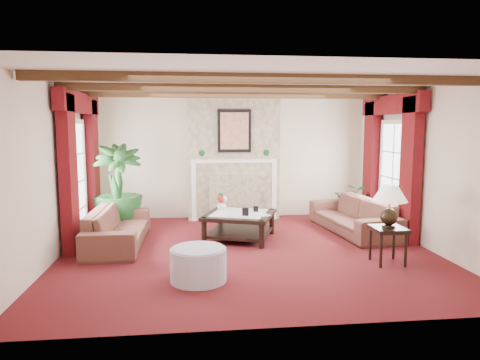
{
  "coord_description": "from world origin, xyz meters",
  "views": [
    {
      "loc": [
        -0.89,
        -6.82,
        2.03
      ],
      "look_at": [
        -0.09,
        0.4,
        1.13
      ],
      "focal_mm": 32.0,
      "sensor_mm": 36.0,
      "label": 1
    }
  ],
  "objects": [
    {
      "name": "floor",
      "position": [
        0.0,
        0.0,
        0.0
      ],
      "size": [
        6.0,
        6.0,
        0.0
      ],
      "primitive_type": "plane",
      "color": "#4E0D16",
      "rests_on": "ground"
    },
    {
      "name": "ceiling",
      "position": [
        0.0,
        0.0,
        2.7
      ],
      "size": [
        6.0,
        6.0,
        0.0
      ],
      "primitive_type": "plane",
      "rotation": [
        3.14,
        0.0,
        0.0
      ],
      "color": "white",
      "rests_on": "floor"
    },
    {
      "name": "back_wall",
      "position": [
        0.0,
        2.75,
        1.35
      ],
      "size": [
        6.0,
        0.02,
        2.7
      ],
      "primitive_type": "cube",
      "color": "beige",
      "rests_on": "ground"
    },
    {
      "name": "left_wall",
      "position": [
        -3.0,
        0.0,
        1.35
      ],
      "size": [
        0.02,
        5.5,
        2.7
      ],
      "primitive_type": "cube",
      "color": "beige",
      "rests_on": "ground"
    },
    {
      "name": "right_wall",
      "position": [
        3.0,
        0.0,
        1.35
      ],
      "size": [
        0.02,
        5.5,
        2.7
      ],
      "primitive_type": "cube",
      "color": "beige",
      "rests_on": "ground"
    },
    {
      "name": "ceiling_beams",
      "position": [
        0.0,
        0.0,
        2.64
      ],
      "size": [
        6.0,
        3.0,
        0.12
      ],
      "primitive_type": null,
      "color": "#361F11",
      "rests_on": "ceiling"
    },
    {
      "name": "fireplace",
      "position": [
        0.0,
        2.55,
        2.7
      ],
      "size": [
        2.0,
        0.52,
        2.7
      ],
      "primitive_type": null,
      "color": "tan",
      "rests_on": "ground"
    },
    {
      "name": "french_door_left",
      "position": [
        -2.97,
        1.0,
        2.13
      ],
      "size": [
        0.1,
        1.1,
        2.16
      ],
      "primitive_type": null,
      "color": "white",
      "rests_on": "ground"
    },
    {
      "name": "french_door_right",
      "position": [
        2.97,
        1.0,
        2.13
      ],
      "size": [
        0.1,
        1.1,
        2.16
      ],
      "primitive_type": null,
      "color": "white",
      "rests_on": "ground"
    },
    {
      "name": "curtains_left",
      "position": [
        -2.86,
        1.0,
        2.55
      ],
      "size": [
        0.2,
        2.4,
        2.55
      ],
      "primitive_type": null,
      "color": "#4C0A0B",
      "rests_on": "ground"
    },
    {
      "name": "curtains_right",
      "position": [
        2.86,
        1.0,
        2.55
      ],
      "size": [
        0.2,
        2.4,
        2.55
      ],
      "primitive_type": null,
      "color": "#4C0A0B",
      "rests_on": "ground"
    },
    {
      "name": "sofa_left",
      "position": [
        -2.19,
        0.61,
        0.43
      ],
      "size": [
        2.19,
        0.65,
        0.86
      ],
      "primitive_type": "imported",
      "rotation": [
        0.0,
        0.0,
        1.57
      ],
      "color": "#350E19",
      "rests_on": "ground"
    },
    {
      "name": "sofa_right",
      "position": [
        2.18,
        1.04,
        0.44
      ],
      "size": [
        2.41,
        1.19,
        0.88
      ],
      "primitive_type": "imported",
      "rotation": [
        0.0,
        0.0,
        -1.45
      ],
      "color": "#350E19",
      "rests_on": "ground"
    },
    {
      "name": "potted_palm",
      "position": [
        -2.38,
        1.7,
        0.48
      ],
      "size": [
        1.77,
        2.17,
        0.96
      ],
      "primitive_type": "imported",
      "rotation": [
        0.0,
        0.0,
        0.25
      ],
      "color": "black",
      "rests_on": "ground"
    },
    {
      "name": "small_plant",
      "position": [
        2.53,
        1.95,
        0.32
      ],
      "size": [
        1.47,
        1.48,
        0.64
      ],
      "primitive_type": "imported",
      "rotation": [
        0.0,
        0.0,
        -0.54
      ],
      "color": "black",
      "rests_on": "ground"
    },
    {
      "name": "coffee_table",
      "position": [
        -0.06,
        0.76,
        0.24
      ],
      "size": [
        1.5,
        1.5,
        0.48
      ],
      "primitive_type": null,
      "rotation": [
        0.0,
        0.0,
        -0.35
      ],
      "color": "black",
      "rests_on": "ground"
    },
    {
      "name": "side_table",
      "position": [
        1.99,
        -0.88,
        0.28
      ],
      "size": [
        0.55,
        0.55,
        0.55
      ],
      "primitive_type": null,
      "rotation": [
        0.0,
        0.0,
        0.2
      ],
      "color": "black",
      "rests_on": "ground"
    },
    {
      "name": "ottoman",
      "position": [
        -0.84,
        -1.31,
        0.22
      ],
      "size": [
        0.75,
        0.75,
        0.44
      ],
      "primitive_type": "cylinder",
      "color": "#ACAAC1",
      "rests_on": "ground"
    },
    {
      "name": "table_lamp",
      "position": [
        1.99,
        -0.88,
        0.88
      ],
      "size": [
        0.51,
        0.51,
        0.65
      ],
      "primitive_type": null,
      "color": "black",
      "rests_on": "side_table"
    },
    {
      "name": "flower_vase",
      "position": [
        -0.36,
        1.12,
        0.57
      ],
      "size": [
        0.2,
        0.21,
        0.18
      ],
      "primitive_type": "imported",
      "rotation": [
        0.0,
        0.0,
        0.06
      ],
      "color": "silver",
      "rests_on": "coffee_table"
    },
    {
      "name": "book",
      "position": [
        0.2,
        0.45,
        0.63
      ],
      "size": [
        0.24,
        0.2,
        0.3
      ],
      "primitive_type": "imported",
      "rotation": [
        0.0,
        0.0,
        0.47
      ],
      "color": "black",
      "rests_on": "coffee_table"
    },
    {
      "name": "photo_frame_a",
      "position": [
        0.01,
        0.47,
        0.56
      ],
      "size": [
        0.12,
        0.04,
        0.15
      ],
      "primitive_type": null,
      "rotation": [
        0.0,
        0.0,
        -0.19
      ],
      "color": "black",
      "rests_on": "coffee_table"
    },
    {
      "name": "photo_frame_b",
      "position": [
        0.24,
        0.81,
        0.54
      ],
      "size": [
        0.09,
        0.04,
        0.12
      ],
      "primitive_type": null,
      "rotation": [
        0.0,
        0.0,
        -0.24
      ],
      "color": "black",
      "rests_on": "coffee_table"
    }
  ]
}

